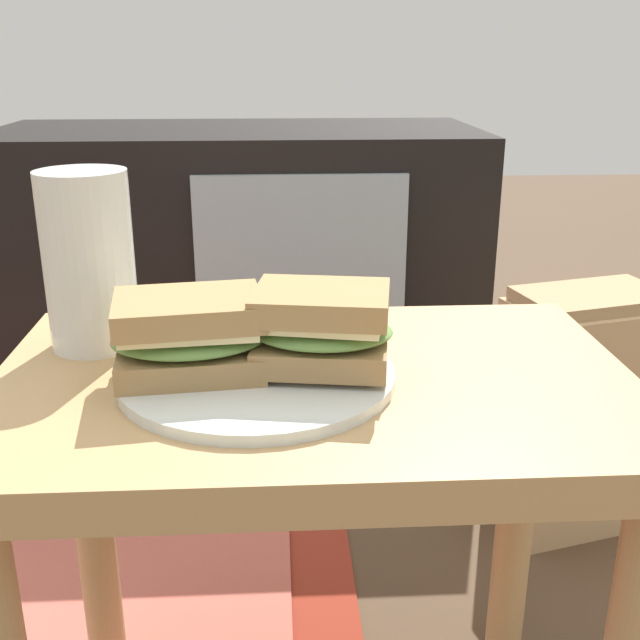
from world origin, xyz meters
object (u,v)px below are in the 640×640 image
at_px(sandwich_front, 190,335).
at_px(beer_glass, 89,264).
at_px(plate, 257,375).
at_px(tv_cabinet, 241,269).
at_px(sandwich_back, 321,328).
at_px(paper_bag, 579,411).

distance_m(sandwich_front, beer_glass, 0.14).
distance_m(plate, beer_glass, 0.20).
bearing_deg(tv_cabinet, beer_glass, -96.46).
relative_size(sandwich_front, sandwich_back, 1.05).
xyz_separation_m(sandwich_back, beer_glass, (-0.21, 0.10, 0.03)).
bearing_deg(paper_bag, tv_cabinet, 137.31).
distance_m(beer_glass, paper_bag, 0.82).
height_order(sandwich_front, beer_glass, beer_glass).
bearing_deg(plate, sandwich_back, -0.68).
xyz_separation_m(sandwich_back, paper_bag, (0.43, 0.46, -0.32)).
relative_size(tv_cabinet, sandwich_front, 6.88).
height_order(plate, beer_glass, beer_glass).
height_order(plate, paper_bag, plate).
height_order(beer_glass, paper_bag, beer_glass).
bearing_deg(sandwich_back, plate, 179.32).
xyz_separation_m(plate, sandwich_back, (0.05, -0.00, 0.04)).
height_order(tv_cabinet, beer_glass, beer_glass).
bearing_deg(tv_cabinet, sandwich_front, -89.86).
distance_m(tv_cabinet, plate, 0.98).
height_order(tv_cabinet, sandwich_back, tv_cabinet).
relative_size(sandwich_front, beer_glass, 0.84).
distance_m(sandwich_front, paper_bag, 0.77).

